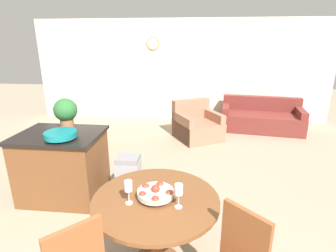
# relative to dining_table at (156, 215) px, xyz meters

# --- Properties ---
(wall_back) EXTENTS (8.00, 0.09, 2.70)m
(wall_back) POSITION_rel_dining_table_xyz_m (-0.12, 5.24, 0.76)
(wall_back) COLOR silver
(wall_back) RESTS_ON ground_plane
(dining_table) EXTENTS (1.15, 1.15, 0.77)m
(dining_table) POSITION_rel_dining_table_xyz_m (0.00, 0.00, 0.00)
(dining_table) COLOR brown
(dining_table) RESTS_ON ground_plane
(fruit_bowl) EXTENTS (0.33, 0.33, 0.13)m
(fruit_bowl) POSITION_rel_dining_table_xyz_m (-0.00, -0.00, 0.23)
(fruit_bowl) COLOR #B7B29E
(fruit_bowl) RESTS_ON dining_table
(wine_glass_left) EXTENTS (0.07, 0.07, 0.22)m
(wine_glass_left) POSITION_rel_dining_table_xyz_m (-0.22, -0.10, 0.33)
(wine_glass_left) COLOR silver
(wine_glass_left) RESTS_ON dining_table
(wine_glass_right) EXTENTS (0.07, 0.07, 0.22)m
(wine_glass_right) POSITION_rel_dining_table_xyz_m (0.21, -0.11, 0.33)
(wine_glass_right) COLOR silver
(wine_glass_right) RESTS_ON dining_table
(kitchen_island) EXTENTS (1.10, 0.86, 0.94)m
(kitchen_island) POSITION_rel_dining_table_xyz_m (-1.48, 1.11, -0.12)
(kitchen_island) COLOR brown
(kitchen_island) RESTS_ON ground_plane
(teal_bowl) EXTENTS (0.40, 0.40, 0.10)m
(teal_bowl) POSITION_rel_dining_table_xyz_m (-1.34, 0.91, 0.40)
(teal_bowl) COLOR #147A7F
(teal_bowl) RESTS_ON kitchen_island
(potted_plant) EXTENTS (0.32, 0.32, 0.42)m
(potted_plant) POSITION_rel_dining_table_xyz_m (-1.47, 1.36, 0.58)
(potted_plant) COLOR #A36642
(potted_plant) RESTS_ON kitchen_island
(trash_bin) EXTENTS (0.31, 0.29, 0.62)m
(trash_bin) POSITION_rel_dining_table_xyz_m (-0.56, 1.16, -0.29)
(trash_bin) COLOR #9E9EA3
(trash_bin) RESTS_ON ground_plane
(couch) EXTENTS (2.03, 1.20, 0.78)m
(couch) POSITION_rel_dining_table_xyz_m (1.97, 4.49, -0.32)
(couch) COLOR maroon
(couch) RESTS_ON ground_plane
(armchair) EXTENTS (1.23, 1.24, 0.84)m
(armchair) POSITION_rel_dining_table_xyz_m (0.37, 3.69, -0.31)
(armchair) COLOR #A87056
(armchair) RESTS_ON ground_plane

